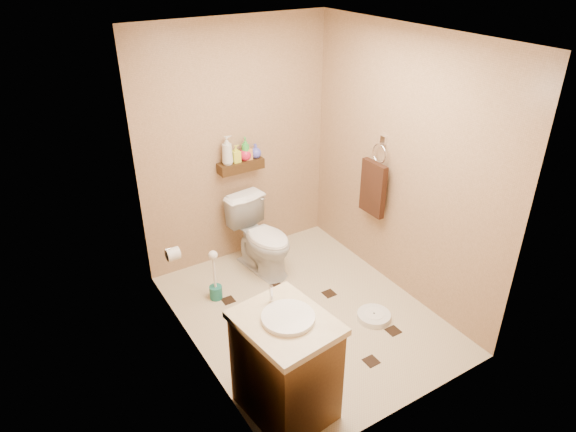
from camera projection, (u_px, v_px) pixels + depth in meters
ground at (305, 313)px, 4.63m from camera, size 2.50×2.50×0.00m
wall_back at (236, 146)px, 4.99m from camera, size 2.00×0.04×2.40m
wall_front at (421, 271)px, 3.12m from camera, size 2.00×0.04×2.40m
wall_left at (189, 227)px, 3.59m from camera, size 0.04×2.50×2.40m
wall_right at (402, 168)px, 4.51m from camera, size 0.04×2.50×2.40m
ceiling at (311, 35)px, 3.48m from camera, size 2.00×2.50×0.02m
wall_shelf at (241, 166)px, 5.01m from camera, size 0.46×0.14×0.10m
floor_accents at (312, 317)px, 4.58m from camera, size 1.13×1.42×0.01m
toilet at (262, 237)px, 5.08m from camera, size 0.51×0.78×0.74m
vanity at (286, 365)px, 3.50m from camera, size 0.62×0.72×0.93m
bathroom_scale at (374, 316)px, 4.55m from camera, size 0.39×0.39×0.06m
toilet_brush at (215, 282)px, 4.74m from camera, size 0.12×0.12×0.52m
towel_ring at (374, 186)px, 4.78m from camera, size 0.12×0.30×0.76m
toilet_paper at (173, 254)px, 4.39m from camera, size 0.12×0.11×0.12m
bottle_a at (227, 150)px, 4.86m from camera, size 0.12×0.12×0.28m
bottle_b at (236, 154)px, 4.93m from camera, size 0.08×0.08×0.17m
bottle_c at (245, 152)px, 4.97m from camera, size 0.13×0.13×0.16m
bottle_d at (246, 149)px, 4.96m from camera, size 0.11×0.11×0.23m
bottle_e at (248, 151)px, 4.99m from camera, size 0.08×0.08×0.17m
bottle_f at (256, 151)px, 5.03m from camera, size 0.12×0.12×0.14m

